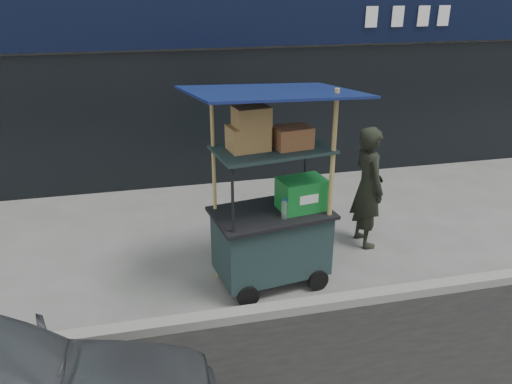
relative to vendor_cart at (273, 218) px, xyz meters
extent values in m
plane|color=#62625E|center=(0.42, -0.48, -0.88)|extent=(80.00, 80.00, 0.00)
cube|color=gray|center=(0.42, -0.68, -0.82)|extent=(80.00, 0.18, 0.12)
cube|color=black|center=(0.42, 3.38, 2.02)|extent=(15.68, 0.06, 0.90)
cube|color=black|center=(0.42, 3.42, 0.32)|extent=(15.68, 0.04, 2.40)
cube|color=#1A2C2D|center=(-0.02, 0.00, -0.33)|extent=(1.41, 0.96, 0.76)
cylinder|color=black|center=(-0.41, -0.46, -0.75)|extent=(0.27, 0.09, 0.26)
cylinder|color=black|center=(0.49, -0.32, -0.75)|extent=(0.27, 0.09, 0.26)
cube|color=black|center=(-0.02, 0.00, 0.07)|extent=(1.51, 1.05, 0.04)
cylinder|color=black|center=(-0.56, -0.41, 0.45)|extent=(0.04, 0.04, 0.81)
cylinder|color=black|center=(0.62, -0.23, 0.45)|extent=(0.04, 0.04, 0.81)
cylinder|color=black|center=(-0.66, 0.23, 0.45)|extent=(0.04, 0.04, 0.81)
cylinder|color=black|center=(0.52, 0.42, 0.45)|extent=(0.04, 0.04, 0.81)
cube|color=#1A2C2D|center=(-0.02, 0.00, 0.86)|extent=(1.41, 0.96, 0.03)
cylinder|color=olive|center=(0.62, -0.23, 0.35)|extent=(0.06, 0.06, 2.44)
cylinder|color=olive|center=(-0.66, 0.23, 0.29)|extent=(0.05, 0.05, 2.34)
cube|color=#0C1547|center=(-0.02, 0.00, 1.51)|extent=(2.03, 1.57, 0.21)
cube|color=#106822|center=(0.35, 0.01, 0.28)|extent=(0.60, 0.46, 0.38)
cylinder|color=silver|center=(0.08, -0.20, 0.20)|extent=(0.08, 0.08, 0.22)
cylinder|color=#1939BD|center=(0.08, -0.20, 0.32)|extent=(0.04, 0.04, 0.02)
cube|color=olive|center=(-0.30, 0.01, 1.01)|extent=(0.48, 0.39, 0.27)
cube|color=olive|center=(0.20, -0.02, 1.00)|extent=(0.46, 0.37, 0.24)
cube|color=olive|center=(-0.26, 0.00, 1.26)|extent=(0.42, 0.34, 0.22)
imported|color=black|center=(1.53, 0.67, -0.01)|extent=(0.44, 0.65, 1.73)
camera|label=1|loc=(-1.40, -5.17, 2.63)|focal=35.00mm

